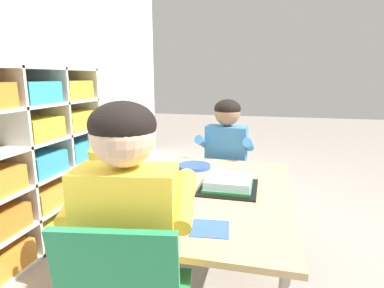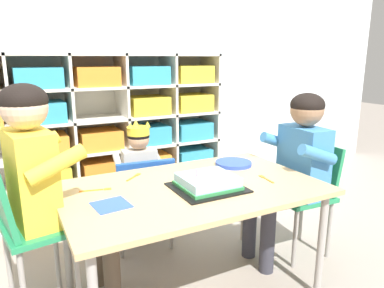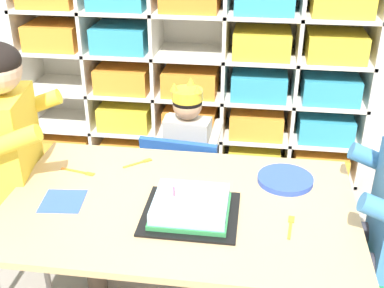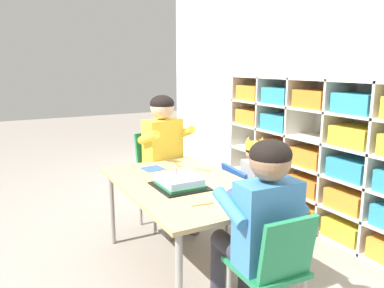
# 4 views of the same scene
# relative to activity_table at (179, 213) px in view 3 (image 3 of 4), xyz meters

# --- Properties ---
(storage_cubby_shelf) EXTENTS (2.02, 0.36, 1.23)m
(storage_cubby_shelf) POSITION_rel_activity_table_xyz_m (-0.10, 1.31, 0.05)
(storage_cubby_shelf) COLOR silver
(storage_cubby_shelf) RESTS_ON ground
(activity_table) EXTENTS (1.24, 0.77, 0.58)m
(activity_table) POSITION_rel_activity_table_xyz_m (0.00, 0.00, 0.00)
(activity_table) COLOR tan
(activity_table) RESTS_ON ground
(classroom_chair_blue) EXTENTS (0.41, 0.37, 0.61)m
(classroom_chair_blue) POSITION_rel_activity_table_xyz_m (-0.06, 0.53, -0.17)
(classroom_chair_blue) COLOR #1E4CA8
(classroom_chair_blue) RESTS_ON ground
(child_with_crown) EXTENTS (0.31, 0.31, 0.82)m
(child_with_crown) POSITION_rel_activity_table_xyz_m (-0.05, 0.64, -0.03)
(child_with_crown) COLOR #B2ADA3
(child_with_crown) RESTS_ON ground
(classroom_chair_adult_side) EXTENTS (0.36, 0.42, 0.78)m
(classroom_chair_adult_side) POSITION_rel_activity_table_xyz_m (-0.75, 0.15, -0.05)
(classroom_chair_adult_side) COLOR #238451
(classroom_chair_adult_side) RESTS_ON ground
(adult_helper_seated) EXTENTS (0.46, 0.44, 1.09)m
(adult_helper_seated) POSITION_rel_activity_table_xyz_m (-0.63, 0.17, 0.15)
(adult_helper_seated) COLOR yellow
(adult_helper_seated) RESTS_ON ground
(birthday_cake_on_tray) EXTENTS (0.32, 0.29, 0.10)m
(birthday_cake_on_tray) POSITION_rel_activity_table_xyz_m (0.05, -0.07, 0.07)
(birthday_cake_on_tray) COLOR black
(birthday_cake_on_tray) RESTS_ON activity_table
(paper_plate_stack) EXTENTS (0.21, 0.21, 0.02)m
(paper_plate_stack) POSITION_rel_activity_table_xyz_m (0.38, 0.19, 0.06)
(paper_plate_stack) COLOR blue
(paper_plate_stack) RESTS_ON activity_table
(paper_napkin_square) EXTENTS (0.16, 0.16, 0.00)m
(paper_napkin_square) POSITION_rel_activity_table_xyz_m (-0.41, -0.05, 0.05)
(paper_napkin_square) COLOR #3356B7
(paper_napkin_square) RESTS_ON activity_table
(fork_at_table_front_edge) EXTENTS (0.03, 0.13, 0.00)m
(fork_at_table_front_edge) POSITION_rel_activity_table_xyz_m (0.39, -0.08, 0.05)
(fork_at_table_front_edge) COLOR orange
(fork_at_table_front_edge) RESTS_ON activity_table
(fork_near_cake_tray) EXTENTS (0.15, 0.05, 0.00)m
(fork_near_cake_tray) POSITION_rel_activity_table_xyz_m (-0.42, 0.15, 0.05)
(fork_near_cake_tray) COLOR orange
(fork_near_cake_tray) RESTS_ON activity_table
(fork_scattered_mid_table) EXTENTS (0.11, 0.09, 0.00)m
(fork_scattered_mid_table) POSITION_rel_activity_table_xyz_m (-0.21, 0.26, 0.05)
(fork_scattered_mid_table) COLOR orange
(fork_scattered_mid_table) RESTS_ON activity_table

